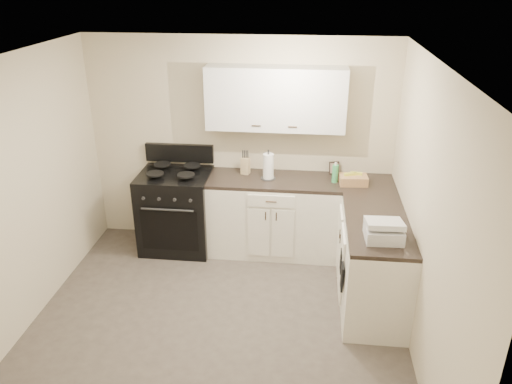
# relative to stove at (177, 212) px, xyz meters

# --- Properties ---
(floor) EXTENTS (3.60, 3.60, 0.00)m
(floor) POSITION_rel_stove_xyz_m (0.74, -1.48, -0.46)
(floor) COLOR #473F38
(floor) RESTS_ON ground
(ceiling) EXTENTS (3.60, 3.60, 0.00)m
(ceiling) POSITION_rel_stove_xyz_m (0.74, -1.48, 2.04)
(ceiling) COLOR white
(ceiling) RESTS_ON wall_back
(wall_back) EXTENTS (3.60, 0.00, 3.60)m
(wall_back) POSITION_rel_stove_xyz_m (0.74, 0.32, 0.79)
(wall_back) COLOR beige
(wall_back) RESTS_ON ground
(wall_right) EXTENTS (0.00, 3.60, 3.60)m
(wall_right) POSITION_rel_stove_xyz_m (2.54, -1.48, 0.79)
(wall_right) COLOR beige
(wall_right) RESTS_ON ground
(wall_left) EXTENTS (0.00, 3.60, 3.60)m
(wall_left) POSITION_rel_stove_xyz_m (-1.06, -1.48, 0.79)
(wall_left) COLOR beige
(wall_left) RESTS_ON ground
(wall_front) EXTENTS (3.60, 0.00, 3.60)m
(wall_front) POSITION_rel_stove_xyz_m (0.74, -3.28, 0.79)
(wall_front) COLOR beige
(wall_front) RESTS_ON ground
(base_cabinets_back) EXTENTS (1.55, 0.60, 0.90)m
(base_cabinets_back) POSITION_rel_stove_xyz_m (1.16, 0.02, -0.01)
(base_cabinets_back) COLOR white
(base_cabinets_back) RESTS_ON floor
(base_cabinets_right) EXTENTS (0.60, 1.90, 0.90)m
(base_cabinets_right) POSITION_rel_stove_xyz_m (2.24, -0.63, -0.01)
(base_cabinets_right) COLOR white
(base_cabinets_right) RESTS_ON floor
(countertop_back) EXTENTS (1.55, 0.60, 0.04)m
(countertop_back) POSITION_rel_stove_xyz_m (1.16, 0.02, 0.46)
(countertop_back) COLOR black
(countertop_back) RESTS_ON base_cabinets_back
(countertop_right) EXTENTS (0.60, 1.90, 0.04)m
(countertop_right) POSITION_rel_stove_xyz_m (2.24, -0.63, 0.46)
(countertop_right) COLOR black
(countertop_right) RESTS_ON base_cabinets_right
(upper_cabinets) EXTENTS (1.55, 0.30, 0.70)m
(upper_cabinets) POSITION_rel_stove_xyz_m (1.16, 0.18, 1.38)
(upper_cabinets) COLOR silver
(upper_cabinets) RESTS_ON wall_back
(stove) EXTENTS (0.83, 0.71, 1.00)m
(stove) POSITION_rel_stove_xyz_m (0.00, 0.00, 0.00)
(stove) COLOR black
(stove) RESTS_ON floor
(knife_block) EXTENTS (0.11, 0.10, 0.20)m
(knife_block) POSITION_rel_stove_xyz_m (0.82, 0.15, 0.58)
(knife_block) COLOR #D9B986
(knife_block) RESTS_ON countertop_back
(paper_towel) EXTENTS (0.16, 0.16, 0.30)m
(paper_towel) POSITION_rel_stove_xyz_m (1.10, 0.03, 0.63)
(paper_towel) COLOR white
(paper_towel) RESTS_ON countertop_back
(soap_bottle) EXTENTS (0.09, 0.09, 0.21)m
(soap_bottle) POSITION_rel_stove_xyz_m (1.86, 0.01, 0.58)
(soap_bottle) COLOR #3EA35B
(soap_bottle) RESTS_ON countertop_back
(picture_frame) EXTENTS (0.13, 0.06, 0.15)m
(picture_frame) POSITION_rel_stove_xyz_m (1.86, 0.26, 0.56)
(picture_frame) COLOR black
(picture_frame) RESTS_ON countertop_back
(wicker_basket) EXTENTS (0.32, 0.22, 0.10)m
(wicker_basket) POSITION_rel_stove_xyz_m (2.06, -0.03, 0.53)
(wicker_basket) COLOR tan
(wicker_basket) RESTS_ON countertop_right
(countertop_grill) EXTENTS (0.34, 0.32, 0.12)m
(countertop_grill) POSITION_rel_stove_xyz_m (2.25, -1.26, 0.54)
(countertop_grill) COLOR silver
(countertop_grill) RESTS_ON countertop_right
(oven_mitt_near) EXTENTS (0.02, 0.15, 0.26)m
(oven_mitt_near) POSITION_rel_stove_xyz_m (1.92, -1.24, 0.04)
(oven_mitt_near) COLOR black
(oven_mitt_near) RESTS_ON base_cabinets_right
(oven_mitt_far) EXTENTS (0.02, 0.13, 0.23)m
(oven_mitt_far) POSITION_rel_stove_xyz_m (1.92, -1.02, 0.07)
(oven_mitt_far) COLOR black
(oven_mitt_far) RESTS_ON base_cabinets_right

